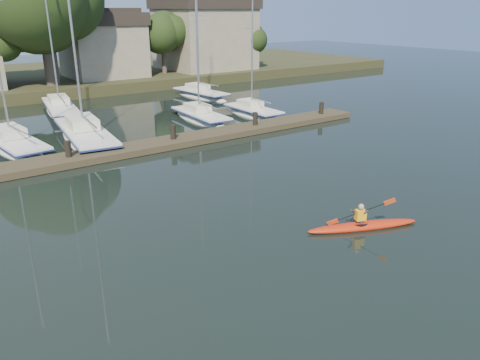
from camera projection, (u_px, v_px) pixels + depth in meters
ground at (298, 257)px, 14.99m from camera, size 160.00×160.00×0.00m
kayak at (362, 224)px, 16.85m from camera, size 4.16×2.18×1.37m
dock at (125, 150)px, 25.60m from camera, size 34.00×2.00×1.80m
sailboat_1 at (14, 151)px, 26.75m from camera, size 3.06×8.55×13.67m
sailboat_2 at (86, 144)px, 28.32m from camera, size 3.49×10.24×16.62m
sailboat_3 at (201, 122)px, 33.58m from camera, size 2.30×7.36×11.72m
sailboat_4 at (253, 117)px, 35.13m from camera, size 1.99×6.39×10.82m
sailboat_6 at (61, 114)px, 36.14m from camera, size 3.47×9.84×15.34m
sailboat_7 at (201, 99)px, 42.45m from camera, size 2.74×7.66×12.08m
shore at (31, 56)px, 45.49m from camera, size 90.00×25.25×12.75m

